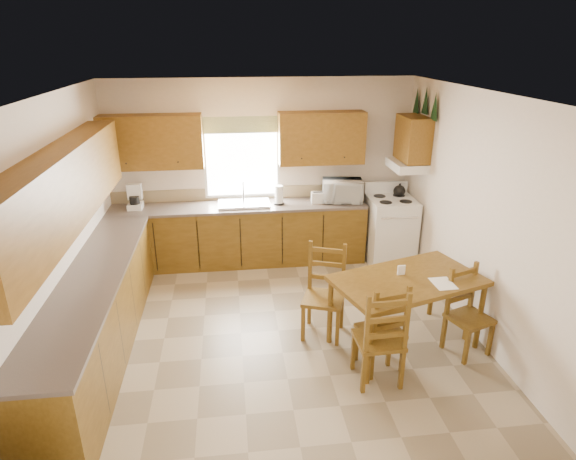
{
  "coord_description": "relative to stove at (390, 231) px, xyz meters",
  "views": [
    {
      "loc": [
        -0.48,
        -4.8,
        3.2
      ],
      "look_at": [
        0.15,
        0.3,
        1.15
      ],
      "focal_mm": 30.0,
      "sensor_mm": 36.0,
      "label": 1
    }
  ],
  "objects": [
    {
      "name": "floor",
      "position": [
        -1.88,
        -1.7,
        -0.49
      ],
      "size": [
        4.5,
        4.5,
        0.0
      ],
      "primitive_type": "plane",
      "color": "gray",
      "rests_on": "ground"
    },
    {
      "name": "ceiling",
      "position": [
        -1.88,
        -1.7,
        2.21
      ],
      "size": [
        4.5,
        4.5,
        0.0
      ],
      "primitive_type": "plane",
      "color": "olive",
      "rests_on": "floor"
    },
    {
      "name": "wall_left",
      "position": [
        -4.13,
        -1.7,
        0.86
      ],
      "size": [
        4.5,
        4.5,
        0.0
      ],
      "primitive_type": "plane",
      "color": "silver",
      "rests_on": "floor"
    },
    {
      "name": "wall_right",
      "position": [
        0.37,
        -1.7,
        0.86
      ],
      "size": [
        4.5,
        4.5,
        0.0
      ],
      "primitive_type": "plane",
      "color": "silver",
      "rests_on": "floor"
    },
    {
      "name": "wall_back",
      "position": [
        -1.88,
        0.55,
        0.86
      ],
      "size": [
        4.5,
        4.5,
        0.0
      ],
      "primitive_type": "plane",
      "color": "silver",
      "rests_on": "floor"
    },
    {
      "name": "wall_front",
      "position": [
        -1.88,
        -3.95,
        0.86
      ],
      "size": [
        4.5,
        4.5,
        0.0
      ],
      "primitive_type": "plane",
      "color": "silver",
      "rests_on": "floor"
    },
    {
      "name": "lower_cab_back",
      "position": [
        -2.25,
        0.25,
        -0.05
      ],
      "size": [
        3.75,
        0.6,
        0.88
      ],
      "primitive_type": "cube",
      "color": "brown",
      "rests_on": "floor"
    },
    {
      "name": "lower_cab_left",
      "position": [
        -3.83,
        -1.85,
        -0.05
      ],
      "size": [
        0.6,
        3.6,
        0.88
      ],
      "primitive_type": "cube",
      "color": "brown",
      "rests_on": "floor"
    },
    {
      "name": "counter_back",
      "position": [
        -2.25,
        0.25,
        0.41
      ],
      "size": [
        3.75,
        0.63,
        0.04
      ],
      "primitive_type": "cube",
      "color": "#564B45",
      "rests_on": "lower_cab_back"
    },
    {
      "name": "counter_left",
      "position": [
        -3.83,
        -1.85,
        0.41
      ],
      "size": [
        0.63,
        3.6,
        0.04
      ],
      "primitive_type": "cube",
      "color": "#564B45",
      "rests_on": "lower_cab_left"
    },
    {
      "name": "backsplash",
      "position": [
        -2.25,
        0.54,
        0.52
      ],
      "size": [
        3.75,
        0.01,
        0.18
      ],
      "primitive_type": "cube",
      "color": "#8A7957",
      "rests_on": "counter_back"
    },
    {
      "name": "upper_cab_back_left",
      "position": [
        -3.42,
        0.39,
        1.36
      ],
      "size": [
        1.41,
        0.33,
        0.75
      ],
      "primitive_type": "cube",
      "color": "brown",
      "rests_on": "wall_back"
    },
    {
      "name": "upper_cab_back_right",
      "position": [
        -1.01,
        0.39,
        1.36
      ],
      "size": [
        1.25,
        0.33,
        0.75
      ],
      "primitive_type": "cube",
      "color": "brown",
      "rests_on": "wall_back"
    },
    {
      "name": "upper_cab_left",
      "position": [
        -3.96,
        -1.85,
        1.36
      ],
      "size": [
        0.33,
        3.6,
        0.75
      ],
      "primitive_type": "cube",
      "color": "brown",
      "rests_on": "wall_left"
    },
    {
      "name": "upper_cab_stove",
      "position": [
        0.2,
        -0.05,
        1.41
      ],
      "size": [
        0.33,
        0.62,
        0.62
      ],
      "primitive_type": "cube",
      "color": "brown",
      "rests_on": "wall_right"
    },
    {
      "name": "range_hood",
      "position": [
        0.15,
        -0.05,
        1.03
      ],
      "size": [
        0.44,
        0.62,
        0.12
      ],
      "primitive_type": "cube",
      "color": "silver",
      "rests_on": "wall_right"
    },
    {
      "name": "window_frame",
      "position": [
        -2.18,
        0.52,
        1.06
      ],
      "size": [
        1.13,
        0.02,
        1.18
      ],
      "primitive_type": "cube",
      "color": "silver",
      "rests_on": "wall_back"
    },
    {
      "name": "window_pane",
      "position": [
        -2.18,
        0.52,
        1.06
      ],
      "size": [
        1.05,
        0.01,
        1.1
      ],
      "primitive_type": "cube",
      "color": "white",
      "rests_on": "wall_back"
    },
    {
      "name": "window_valance",
      "position": [
        -2.18,
        0.49,
        1.56
      ],
      "size": [
        1.19,
        0.01,
        0.24
      ],
      "primitive_type": "cube",
      "color": "#4C7038",
      "rests_on": "wall_back"
    },
    {
      "name": "sink_basin",
      "position": [
        -2.18,
        0.25,
        0.45
      ],
      "size": [
        0.75,
        0.45,
        0.04
      ],
      "primitive_type": "cube",
      "color": "silver",
      "rests_on": "counter_back"
    },
    {
      "name": "pine_decal_a",
      "position": [
        0.33,
        -0.37,
        1.89
      ],
      "size": [
        0.22,
        0.22,
        0.36
      ],
      "primitive_type": "cone",
      "color": "black",
      "rests_on": "wall_right"
    },
    {
      "name": "pine_decal_b",
      "position": [
        0.33,
        -0.05,
        1.93
      ],
      "size": [
        0.22,
        0.22,
        0.36
      ],
      "primitive_type": "cone",
      "color": "black",
      "rests_on": "wall_right"
    },
    {
      "name": "pine_decal_c",
      "position": [
        0.33,
        0.27,
        1.89
      ],
      "size": [
        0.22,
        0.22,
        0.36
      ],
      "primitive_type": "cone",
      "color": "black",
      "rests_on": "wall_right"
    },
    {
      "name": "stove",
      "position": [
        0.0,
        0.0,
        0.0
      ],
      "size": [
        0.67,
        0.69,
        0.99
      ],
      "primitive_type": "cube",
      "rotation": [
        0.0,
        0.0,
        -0.01
      ],
      "color": "silver",
      "rests_on": "floor"
    },
    {
      "name": "coffeemaker",
      "position": [
        -3.73,
        0.28,
        0.61
      ],
      "size": [
        0.29,
        0.31,
        0.36
      ],
      "primitive_type": "cube",
      "rotation": [
        0.0,
        0.0,
        -0.35
      ],
      "color": "silver",
      "rests_on": "counter_back"
    },
    {
      "name": "paper_towel",
      "position": [
        -1.66,
        0.23,
        0.57
      ],
      "size": [
        0.16,
        0.16,
        0.28
      ],
      "primitive_type": "cylinder",
      "rotation": [
        0.0,
        0.0,
        0.36
      ],
      "color": "white",
      "rests_on": "counter_back"
    },
    {
      "name": "toaster",
      "position": [
        -1.08,
        0.22,
        0.51
      ],
      "size": [
        0.2,
        0.14,
        0.16
      ],
      "primitive_type": "cube",
      "rotation": [
        0.0,
        0.0,
        -0.06
      ],
      "color": "silver",
      "rests_on": "counter_back"
    },
    {
      "name": "microwave",
      "position": [
        -0.7,
        0.25,
        0.59
      ],
      "size": [
        0.59,
        0.46,
        0.33
      ],
      "primitive_type": "imported",
      "rotation": [
        0.0,
        0.0,
        -0.14
      ],
      "color": "silver",
      "rests_on": "counter_back"
    },
    {
      "name": "dining_table",
      "position": [
        -0.53,
        -2.14,
        -0.08
      ],
      "size": [
        1.75,
        1.31,
        0.83
      ],
      "primitive_type": "cube",
      "rotation": [
        0.0,
        0.0,
        0.31
      ],
      "color": "brown",
      "rests_on": "floor"
    },
    {
      "name": "chair_near_left",
      "position": [
        -0.99,
        -2.67,
        0.03
      ],
      "size": [
        0.45,
        0.43,
        1.05
      ],
      "primitive_type": "cube",
      "rotation": [
        0.0,
        0.0,
        3.17
      ],
      "color": "brown",
      "rests_on": "floor"
    },
    {
      "name": "chair_near_right",
      "position": [
        -0.91,
        -2.48,
        0.0
      ],
      "size": [
        0.49,
        0.47,
        0.99
      ],
      "primitive_type": "cube",
      "rotation": [
        0.0,
        0.0,
        3.35
      ],
      "color": "brown",
      "rests_on": "floor"
    },
    {
      "name": "chair_far_left",
      "position": [
        -1.37,
        -1.83,
        0.04
      ],
      "size": [
        0.57,
        0.56,
        1.07
      ],
      "primitive_type": "cube",
      "rotation": [
        0.0,
        0.0,
        -0.36
      ],
      "color": "brown",
      "rests_on": "floor"
    },
    {
      "name": "chair_far_right",
      "position": [
        0.11,
        -2.35,
        -0.01
      ],
      "size": [
        0.51,
        0.5,
        0.97
      ],
      "primitive_type": "cube",
      "rotation": [
        0.0,
        0.0,
        0.35
      ],
      "color": "brown",
      "rests_on": "floor"
    },
    {
      "name": "table_paper",
      "position": [
        -0.21,
        -2.3,
        0.34
      ],
      "size": [
        0.22,
        0.29,
        0.0
      ],
      "primitive_type": "cube",
      "rotation": [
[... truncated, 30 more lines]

